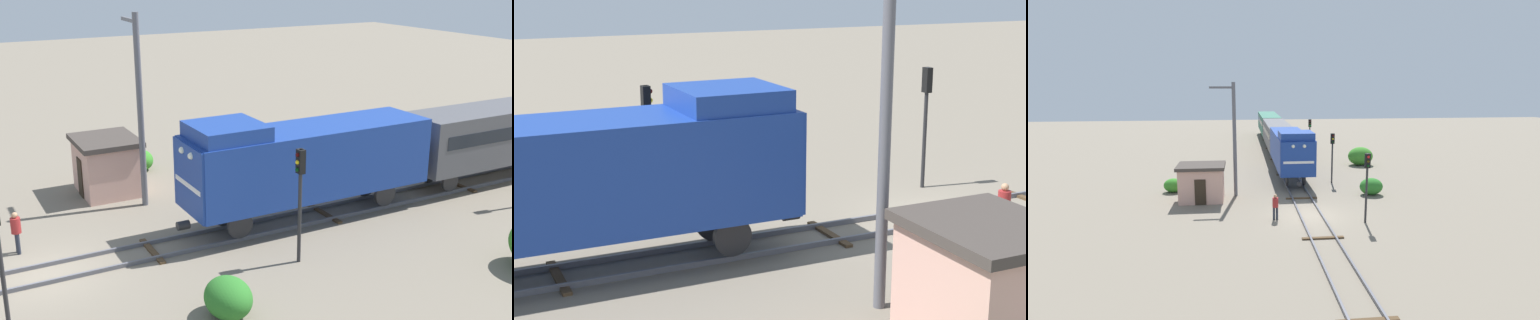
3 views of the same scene
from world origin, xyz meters
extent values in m
plane|color=#756B5B|center=(0.00, 0.00, 0.00)|extent=(145.54, 145.54, 0.00)
cube|color=#595960|center=(-0.72, 0.00, 0.08)|extent=(0.10, 97.03, 0.16)
cube|color=#595960|center=(0.72, 0.00, 0.08)|extent=(0.10, 97.03, 0.16)
cube|color=#4C3823|center=(0.00, 4.04, 0.04)|extent=(2.40, 0.24, 0.09)
cube|color=#4C3823|center=(0.00, 12.13, 0.04)|extent=(2.40, 0.24, 0.09)
cube|color=#4C3823|center=(0.00, 20.21, 0.04)|extent=(2.40, 0.24, 0.09)
cube|color=navy|center=(0.00, 11.21, 2.71)|extent=(2.90, 11.00, 2.90)
cube|color=navy|center=(0.00, 7.31, 4.46)|extent=(2.75, 2.80, 0.60)
cube|color=navy|center=(0.00, 5.66, 2.71)|extent=(2.84, 0.10, 2.84)
cube|color=white|center=(0.00, 5.62, 2.51)|extent=(2.46, 0.06, 0.20)
sphere|color=white|center=(-0.45, 5.61, 3.81)|extent=(0.28, 0.28, 0.28)
sphere|color=white|center=(0.45, 5.61, 3.81)|extent=(0.28, 0.28, 0.28)
cylinder|color=#262628|center=(0.00, 5.36, 0.86)|extent=(0.36, 0.50, 0.36)
cylinder|color=#262628|center=(-0.72, 7.51, 0.71)|extent=(0.18, 1.10, 1.10)
cylinder|color=#262628|center=(0.72, 7.51, 0.71)|extent=(0.18, 1.10, 1.10)
cylinder|color=#262628|center=(-0.72, 14.91, 0.71)|extent=(0.18, 1.10, 1.10)
cylinder|color=#262628|center=(0.72, 14.91, 0.71)|extent=(0.18, 1.10, 1.10)
cylinder|color=#262628|center=(-0.72, 18.91, 0.64)|extent=(0.16, 0.96, 0.96)
cylinder|color=#262628|center=(0.72, 18.91, 0.64)|extent=(0.16, 0.96, 0.96)
cylinder|color=#262628|center=(3.20, -1.70, 2.22)|extent=(0.14, 0.14, 4.44)
cylinder|color=#262628|center=(3.40, 8.62, 2.20)|extent=(0.14, 0.14, 4.41)
cube|color=black|center=(3.40, 8.62, 3.96)|extent=(0.32, 0.24, 0.90)
sphere|color=#390606|center=(3.40, 8.48, 4.23)|extent=(0.16, 0.16, 0.16)
sphere|color=yellow|center=(3.40, 8.48, 3.95)|extent=(0.16, 0.16, 0.16)
sphere|color=black|center=(3.40, 8.48, 3.67)|extent=(0.16, 0.16, 0.16)
cylinder|color=#262B38|center=(-2.50, -0.54, 0.42)|extent=(0.15, 0.15, 0.85)
cylinder|color=#262B38|center=(-2.30, -0.54, 0.42)|extent=(0.15, 0.15, 0.85)
cylinder|color=maroon|center=(-2.40, -0.54, 1.16)|extent=(0.38, 0.38, 0.62)
sphere|color=tan|center=(-2.40, -0.54, 1.58)|extent=(0.23, 0.23, 0.23)
cylinder|color=#595960|center=(-5.00, 5.50, 4.39)|extent=(0.28, 0.28, 8.77)
cube|color=#595960|center=(-5.90, 5.50, 8.37)|extent=(1.80, 0.16, 0.16)
cube|color=#D19E8C|center=(-7.50, 4.49, 1.25)|extent=(3.20, 2.60, 2.50)
cube|color=#3F3833|center=(-7.50, 4.49, 2.62)|extent=(3.50, 2.90, 0.24)
cube|color=#2D2319|center=(-7.50, 3.17, 0.95)|extent=(0.80, 0.06, 1.90)
ellipsoid|color=#2A6F26|center=(5.65, 4.57, 0.66)|extent=(1.83, 1.50, 1.33)
ellipsoid|color=#338026|center=(-10.03, 7.04, 0.56)|extent=(1.54, 1.26, 1.12)
camera|label=1|loc=(21.91, -3.27, 10.88)|focal=45.00mm
camera|label=2|loc=(-19.61, 15.28, 7.92)|focal=55.00mm
camera|label=3|loc=(-4.51, -25.05, 8.64)|focal=28.00mm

